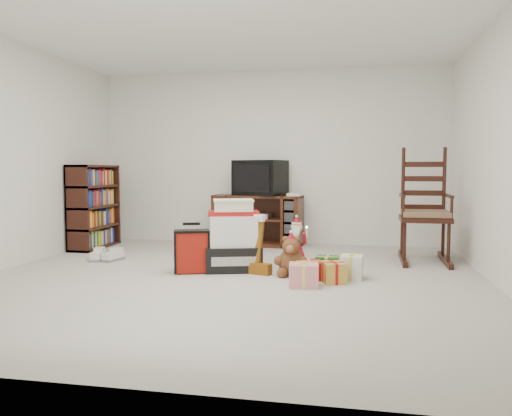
{
  "coord_description": "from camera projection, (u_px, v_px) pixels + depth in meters",
  "views": [
    {
      "loc": [
        1.17,
        -4.71,
        1.07
      ],
      "look_at": [
        0.15,
        0.6,
        0.66
      ],
      "focal_mm": 35.0,
      "sensor_mm": 36.0,
      "label": 1
    }
  ],
  "objects": [
    {
      "name": "stocking",
      "position": [
        252.0,
        243.0,
        5.21
      ],
      "size": [
        0.32,
        0.22,
        0.62
      ],
      "primitive_type": null,
      "rotation": [
        0.0,
        0.0,
        -0.35
      ],
      "color": "#0B6A11",
      "rests_on": "floor"
    },
    {
      "name": "mrs_claus_figurine",
      "position": [
        230.0,
        243.0,
        5.83
      ],
      "size": [
        0.28,
        0.27,
        0.58
      ],
      "color": "maroon",
      "rests_on": "floor"
    },
    {
      "name": "crt_television",
      "position": [
        260.0,
        178.0,
        7.07
      ],
      "size": [
        0.79,
        0.68,
        0.5
      ],
      "rotation": [
        0.0,
        0.0,
        -0.33
      ],
      "color": "black",
      "rests_on": "tv_stand"
    },
    {
      "name": "gift_cluster",
      "position": [
        324.0,
        268.0,
        4.87
      ],
      "size": [
        0.71,
        0.8,
        0.24
      ],
      "color": "#A71313",
      "rests_on": "floor"
    },
    {
      "name": "tv_stand",
      "position": [
        258.0,
        220.0,
        7.11
      ],
      "size": [
        1.29,
        0.57,
        0.72
      ],
      "rotation": [
        0.0,
        0.0,
        -0.1
      ],
      "color": "#411F12",
      "rests_on": "floor"
    },
    {
      "name": "gift_pile",
      "position": [
        233.0,
        240.0,
        5.32
      ],
      "size": [
        0.69,
        0.58,
        0.74
      ],
      "rotation": [
        0.0,
        0.0,
        0.29
      ],
      "color": "black",
      "rests_on": "floor"
    },
    {
      "name": "room",
      "position": [
        229.0,
        152.0,
        4.82
      ],
      "size": [
        5.01,
        5.01,
        2.51
      ],
      "color": "beige",
      "rests_on": "ground"
    },
    {
      "name": "santa_figurine",
      "position": [
        296.0,
        244.0,
        5.83
      ],
      "size": [
        0.26,
        0.25,
        0.53
      ],
      "color": "maroon",
      "rests_on": "floor"
    },
    {
      "name": "rocking_chair",
      "position": [
        424.0,
        221.0,
        5.87
      ],
      "size": [
        0.59,
        0.94,
        1.4
      ],
      "rotation": [
        0.0,
        0.0,
        -0.03
      ],
      "color": "black",
      "rests_on": "floor"
    },
    {
      "name": "bookshelf",
      "position": [
        94.0,
        208.0,
        6.88
      ],
      "size": [
        0.31,
        0.93,
        1.14
      ],
      "color": "black",
      "rests_on": "floor"
    },
    {
      "name": "teddy_bear",
      "position": [
        291.0,
        259.0,
        5.06
      ],
      "size": [
        0.27,
        0.24,
        0.4
      ],
      "color": "brown",
      "rests_on": "floor"
    },
    {
      "name": "sneaker_pair",
      "position": [
        106.0,
        256.0,
        5.91
      ],
      "size": [
        0.37,
        0.31,
        0.1
      ],
      "rotation": [
        0.0,
        0.0,
        0.04
      ],
      "color": "silver",
      "rests_on": "floor"
    },
    {
      "name": "red_suitcase",
      "position": [
        192.0,
        251.0,
        5.19
      ],
      "size": [
        0.38,
        0.29,
        0.52
      ],
      "rotation": [
        0.0,
        0.0,
        0.34
      ],
      "color": "maroon",
      "rests_on": "floor"
    }
  ]
}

